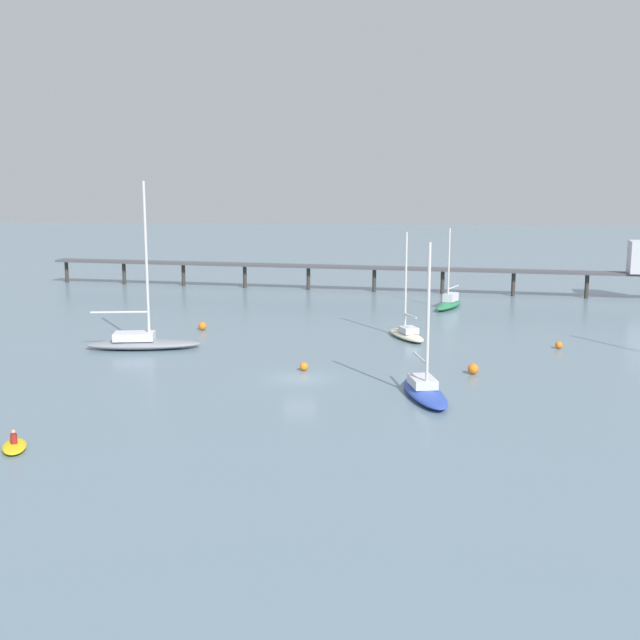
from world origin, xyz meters
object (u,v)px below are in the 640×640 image
at_px(sailboat_cream, 407,332).
at_px(mooring_buoy_outer, 304,366).
at_px(dinghy_yellow, 14,446).
at_px(sailboat_gray, 142,340).
at_px(sailboat_green, 449,302).
at_px(mooring_buoy_near, 202,326).
at_px(sailboat_blue, 424,388).
at_px(pier, 455,264).
at_px(mooring_buoy_inner, 559,345).
at_px(mooring_buoy_far, 473,369).

xyz_separation_m(sailboat_cream, mooring_buoy_outer, (-8.09, -13.33, -0.26)).
bearing_deg(dinghy_yellow, sailboat_gray, 92.39).
height_order(sailboat_green, mooring_buoy_near, sailboat_green).
xyz_separation_m(sailboat_blue, mooring_buoy_outer, (-8.98, 6.71, -0.27)).
relative_size(pier, sailboat_gray, 5.62).
bearing_deg(mooring_buoy_inner, sailboat_gray, -174.75).
relative_size(sailboat_gray, sailboat_green, 1.58).
xyz_separation_m(mooring_buoy_outer, mooring_buoy_near, (-11.73, 15.71, 0.07)).
relative_size(sailboat_green, mooring_buoy_far, 11.13).
relative_size(sailboat_green, mooring_buoy_near, 11.33).
bearing_deg(mooring_buoy_near, mooring_buoy_outer, -53.25).
bearing_deg(sailboat_gray, mooring_buoy_near, 70.49).
relative_size(mooring_buoy_outer, mooring_buoy_near, 0.83).
distance_m(sailboat_cream, sailboat_blue, 20.06).
xyz_separation_m(sailboat_cream, mooring_buoy_inner, (13.16, -3.29, -0.26)).
height_order(sailboat_cream, mooring_buoy_far, sailboat_cream).
bearing_deg(mooring_buoy_inner, sailboat_blue, -126.22).
relative_size(sailboat_green, mooring_buoy_outer, 13.72).
bearing_deg(pier, mooring_buoy_inner, -78.41).
bearing_deg(mooring_buoy_far, mooring_buoy_inner, 50.02).
height_order(pier, mooring_buoy_near, pier).
bearing_deg(sailboat_cream, sailboat_gray, -163.96).
bearing_deg(pier, mooring_buoy_outer, -108.89).
height_order(sailboat_blue, dinghy_yellow, sailboat_blue).
relative_size(sailboat_cream, mooring_buoy_outer, 14.71).
relative_size(sailboat_blue, mooring_buoy_outer, 15.84).
relative_size(sailboat_cream, mooring_buoy_far, 11.93).
height_order(sailboat_blue, mooring_buoy_outer, sailboat_blue).
bearing_deg(sailboat_cream, sailboat_blue, -87.44).
bearing_deg(pier, sailboat_gray, -129.42).
height_order(sailboat_green, mooring_buoy_outer, sailboat_green).
relative_size(sailboat_blue, sailboat_green, 1.15).
xyz_separation_m(sailboat_cream, sailboat_green, (5.10, 17.85, 0.11)).
bearing_deg(dinghy_yellow, sailboat_green, 61.96).
bearing_deg(mooring_buoy_near, mooring_buoy_far, -32.36).
distance_m(sailboat_blue, mooring_buoy_inner, 20.77).
height_order(dinghy_yellow, mooring_buoy_inner, dinghy_yellow).
bearing_deg(sailboat_gray, sailboat_blue, -29.33).
xyz_separation_m(mooring_buoy_outer, mooring_buoy_inner, (21.25, 10.04, -0.01)).
bearing_deg(dinghy_yellow, mooring_buoy_inner, 40.13).
bearing_deg(sailboat_green, mooring_buoy_inner, -69.11).
bearing_deg(mooring_buoy_far, pier, 87.75).
distance_m(sailboat_blue, dinghy_yellow, 26.16).
distance_m(sailboat_gray, mooring_buoy_outer, 16.36).
relative_size(sailboat_blue, dinghy_yellow, 3.40).
xyz_separation_m(sailboat_cream, sailboat_blue, (0.90, -20.04, 0.02)).
distance_m(mooring_buoy_outer, mooring_buoy_inner, 23.51).
xyz_separation_m(sailboat_gray, mooring_buoy_inner, (36.17, 3.33, -0.41)).
relative_size(dinghy_yellow, mooring_buoy_outer, 4.65).
distance_m(pier, sailboat_green, 11.93).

